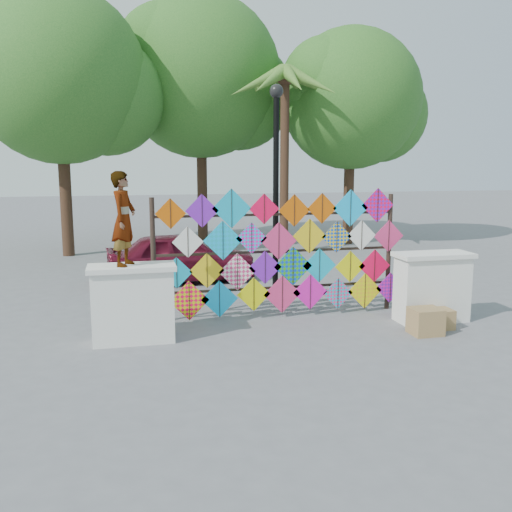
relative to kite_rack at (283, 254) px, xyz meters
name	(u,v)px	position (x,y,z in m)	size (l,w,h in m)	color
ground	(288,327)	(-0.10, -0.72, -1.20)	(80.00, 80.00, 0.00)	slate
parapet_left	(133,303)	(-2.80, -0.92, -0.55)	(1.40, 0.65, 1.28)	white
parapet_right	(432,287)	(2.60, -0.92, -0.55)	(1.40, 0.65, 1.28)	white
kite_rack	(283,254)	(0.00, 0.00, 0.00)	(4.92, 0.24, 2.45)	black
tree_west	(63,77)	(-4.50, 8.30, 4.18)	(5.85, 5.20, 8.01)	#3F2A1B
tree_mid	(203,78)	(0.01, 10.30, 4.57)	(6.30, 5.60, 8.61)	#3F2A1B
tree_east	(353,100)	(4.99, 8.80, 3.78)	(5.40, 4.80, 7.42)	#3F2A1B
palm_tree	(285,94)	(2.10, 7.28, 3.75)	(3.62, 3.62, 5.83)	#3F2A1B
vendor_woman	(124,219)	(-2.89, -0.92, 0.83)	(0.55, 0.36, 1.50)	#99999E
sedan	(181,257)	(-1.55, 3.57, -0.58)	(1.46, 3.63, 1.24)	maroon
lamppost	(276,173)	(0.20, 1.28, 1.49)	(0.28, 0.28, 4.46)	black
cardboard_box_near	(425,321)	(2.08, -1.66, -0.97)	(0.51, 0.45, 0.45)	#A3854F
cardboard_box_far	(440,319)	(2.50, -1.40, -1.03)	(0.42, 0.38, 0.35)	#A3854F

